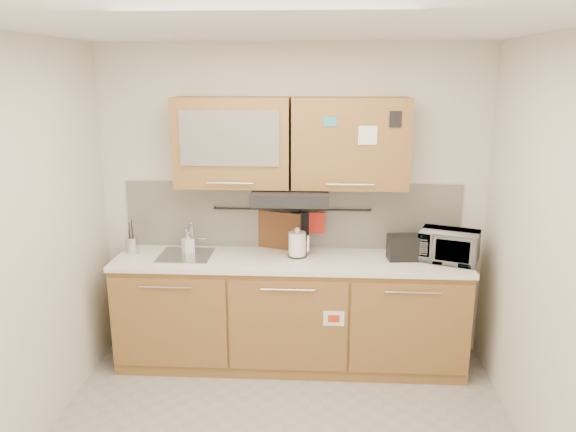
# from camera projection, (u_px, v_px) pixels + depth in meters

# --- Properties ---
(ceiling) EXTENTS (3.20, 3.20, 0.00)m
(ceiling) POSITION_uv_depth(u_px,v_px,m) (278.00, 26.00, 2.92)
(ceiling) COLOR white
(ceiling) RESTS_ON wall_back
(wall_back) EXTENTS (3.20, 0.00, 3.20)m
(wall_back) POSITION_uv_depth(u_px,v_px,m) (292.00, 203.00, 4.70)
(wall_back) COLOR silver
(wall_back) RESTS_ON ground
(wall_left) EXTENTS (0.00, 3.00, 3.00)m
(wall_left) POSITION_uv_depth(u_px,v_px,m) (11.00, 257.00, 3.34)
(wall_left) COLOR silver
(wall_left) RESTS_ON ground
(wall_right) EXTENTS (0.00, 3.00, 3.00)m
(wall_right) POSITION_uv_depth(u_px,v_px,m) (562.00, 267.00, 3.16)
(wall_right) COLOR silver
(wall_right) RESTS_ON ground
(base_cabinet) EXTENTS (2.80, 0.64, 0.88)m
(base_cabinet) POSITION_uv_depth(u_px,v_px,m) (290.00, 317.00, 4.62)
(base_cabinet) COLOR olive
(base_cabinet) RESTS_ON floor
(countertop) EXTENTS (2.82, 0.62, 0.04)m
(countertop) POSITION_uv_depth(u_px,v_px,m) (290.00, 261.00, 4.50)
(countertop) COLOR white
(countertop) RESTS_ON base_cabinet
(backsplash) EXTENTS (2.80, 0.02, 0.56)m
(backsplash) POSITION_uv_depth(u_px,v_px,m) (292.00, 215.00, 4.71)
(backsplash) COLOR silver
(backsplash) RESTS_ON countertop
(upper_cabinets) EXTENTS (1.82, 0.37, 0.70)m
(upper_cabinets) POSITION_uv_depth(u_px,v_px,m) (290.00, 143.00, 4.39)
(upper_cabinets) COLOR olive
(upper_cabinets) RESTS_ON wall_back
(range_hood) EXTENTS (0.60, 0.46, 0.10)m
(range_hood) POSITION_uv_depth(u_px,v_px,m) (291.00, 196.00, 4.43)
(range_hood) COLOR black
(range_hood) RESTS_ON upper_cabinets
(sink) EXTENTS (0.42, 0.40, 0.26)m
(sink) POSITION_uv_depth(u_px,v_px,m) (186.00, 255.00, 4.56)
(sink) COLOR silver
(sink) RESTS_ON countertop
(utensil_rail) EXTENTS (1.30, 0.02, 0.02)m
(utensil_rail) POSITION_uv_depth(u_px,v_px,m) (292.00, 209.00, 4.66)
(utensil_rail) COLOR black
(utensil_rail) RESTS_ON backsplash
(utensil_crock) EXTENTS (0.13, 0.13, 0.28)m
(utensil_crock) POSITION_uv_depth(u_px,v_px,m) (132.00, 245.00, 4.60)
(utensil_crock) COLOR silver
(utensil_crock) RESTS_ON countertop
(kettle) EXTENTS (0.18, 0.16, 0.24)m
(kettle) POSITION_uv_depth(u_px,v_px,m) (297.00, 245.00, 4.51)
(kettle) COLOR white
(kettle) RESTS_ON countertop
(toaster) EXTENTS (0.28, 0.18, 0.20)m
(toaster) POSITION_uv_depth(u_px,v_px,m) (405.00, 247.00, 4.44)
(toaster) COLOR black
(toaster) RESTS_ON countertop
(microwave) EXTENTS (0.52, 0.43, 0.24)m
(microwave) POSITION_uv_depth(u_px,v_px,m) (449.00, 246.00, 4.40)
(microwave) COLOR #999999
(microwave) RESTS_ON countertop
(soap_bottle) EXTENTS (0.12, 0.12, 0.18)m
(soap_bottle) POSITION_uv_depth(u_px,v_px,m) (188.00, 242.00, 4.60)
(soap_bottle) COLOR #999999
(soap_bottle) RESTS_ON countertop
(cutting_board) EXTENTS (0.37, 0.14, 0.47)m
(cutting_board) POSITION_uv_depth(u_px,v_px,m) (279.00, 239.00, 4.71)
(cutting_board) COLOR brown
(cutting_board) RESTS_ON utensil_rail
(oven_mitt) EXTENTS (0.13, 0.08, 0.21)m
(oven_mitt) POSITION_uv_depth(u_px,v_px,m) (300.00, 224.00, 4.67)
(oven_mitt) COLOR navy
(oven_mitt) RESTS_ON utensil_rail
(dark_pouch) EXTENTS (0.16, 0.06, 0.24)m
(dark_pouch) POSITION_uv_depth(u_px,v_px,m) (300.00, 226.00, 4.68)
(dark_pouch) COLOR black
(dark_pouch) RESTS_ON utensil_rail
(pot_holder) EXTENTS (0.14, 0.03, 0.18)m
(pot_holder) POSITION_uv_depth(u_px,v_px,m) (316.00, 223.00, 4.66)
(pot_holder) COLOR red
(pot_holder) RESTS_ON utensil_rail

